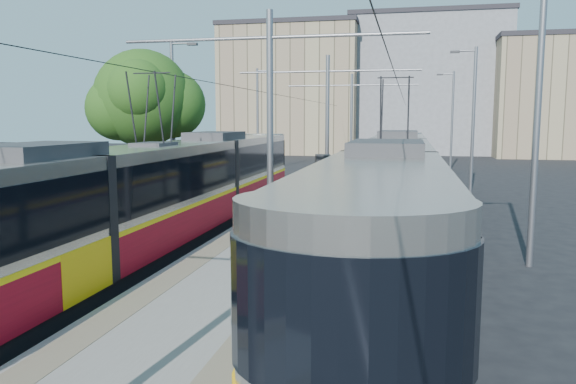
# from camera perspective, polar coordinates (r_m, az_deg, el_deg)

# --- Properties ---
(ground) EXTENTS (160.00, 160.00, 0.00)m
(ground) POSITION_cam_1_polar(r_m,az_deg,el_deg) (10.28, -13.09, -16.36)
(ground) COLOR black
(ground) RESTS_ON ground
(platform) EXTENTS (4.00, 50.00, 0.30)m
(platform) POSITION_cam_1_polar(r_m,az_deg,el_deg) (26.11, 3.00, -1.33)
(platform) COLOR gray
(platform) RESTS_ON ground
(tactile_strip_left) EXTENTS (0.70, 50.00, 0.01)m
(tactile_strip_left) POSITION_cam_1_polar(r_m,az_deg,el_deg) (26.35, -0.12, -0.90)
(tactile_strip_left) COLOR gray
(tactile_strip_left) RESTS_ON platform
(tactile_strip_right) EXTENTS (0.70, 50.00, 0.01)m
(tactile_strip_right) POSITION_cam_1_polar(r_m,az_deg,el_deg) (25.89, 6.17, -1.09)
(tactile_strip_right) COLOR gray
(tactile_strip_right) RESTS_ON platform
(rails) EXTENTS (8.71, 70.00, 0.03)m
(rails) POSITION_cam_1_polar(r_m,az_deg,el_deg) (26.13, 2.99, -1.62)
(rails) COLOR gray
(rails) RESTS_ON ground
(tram_left) EXTENTS (2.43, 28.04, 5.50)m
(tram_left) POSITION_cam_1_polar(r_m,az_deg,el_deg) (17.99, -13.32, -0.46)
(tram_left) COLOR black
(tram_left) RESTS_ON ground
(tram_right) EXTENTS (2.43, 30.16, 5.50)m
(tram_right) POSITION_cam_1_polar(r_m,az_deg,el_deg) (19.65, 10.62, 0.69)
(tram_right) COLOR black
(tram_right) RESTS_ON ground
(catenary) EXTENTS (9.20, 70.00, 7.00)m
(catenary) POSITION_cam_1_polar(r_m,az_deg,el_deg) (23.00, 1.92, 8.43)
(catenary) COLOR slate
(catenary) RESTS_ON platform
(street_lamps) EXTENTS (15.18, 38.22, 8.00)m
(street_lamps) POSITION_cam_1_polar(r_m,az_deg,el_deg) (29.76, 4.30, 7.52)
(street_lamps) COLOR slate
(street_lamps) RESTS_ON ground
(shelter) EXTENTS (0.86, 1.17, 2.33)m
(shelter) POSITION_cam_1_polar(r_m,az_deg,el_deg) (23.72, 3.56, 1.13)
(shelter) COLOR black
(shelter) RESTS_ON platform
(tree) EXTENTS (5.12, 4.73, 7.43)m
(tree) POSITION_cam_1_polar(r_m,az_deg,el_deg) (28.26, -13.79, 9.05)
(tree) COLOR #382314
(tree) RESTS_ON ground
(building_left) EXTENTS (16.32, 12.24, 15.28)m
(building_left) POSITION_cam_1_polar(r_m,az_deg,el_deg) (70.00, 0.58, 10.30)
(building_left) COLOR #998967
(building_left) RESTS_ON ground
(building_centre) EXTENTS (18.36, 14.28, 16.38)m
(building_centre) POSITION_cam_1_polar(r_m,az_deg,el_deg) (72.61, 13.92, 10.42)
(building_centre) COLOR gray
(building_centre) RESTS_ON ground
(building_right) EXTENTS (14.28, 10.20, 12.96)m
(building_right) POSITION_cam_1_polar(r_m,az_deg,el_deg) (68.38, 25.96, 8.66)
(building_right) COLOR #998967
(building_right) RESTS_ON ground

